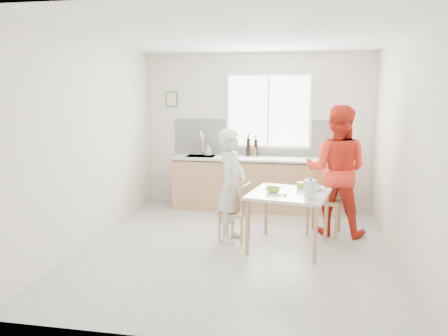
{
  "coord_description": "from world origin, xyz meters",
  "views": [
    {
      "loc": [
        0.81,
        -5.43,
        2.01
      ],
      "look_at": [
        -0.22,
        0.2,
        1.02
      ],
      "focal_mm": 35.0,
      "sensor_mm": 36.0,
      "label": 1
    }
  ],
  "objects_px": {
    "person_white": "(232,186)",
    "wine_bottle_b": "(256,148)",
    "milk_jug": "(310,189)",
    "chair_left": "(239,210)",
    "wine_bottle_a": "(248,147)",
    "person_red": "(336,171)",
    "dining_table": "(289,198)",
    "bowl_green": "(273,190)",
    "bowl_white": "(316,188)",
    "chair_far": "(326,195)"
  },
  "relations": [
    {
      "from": "chair_far",
      "to": "bowl_green",
      "type": "xyz_separation_m",
      "value": [
        -0.71,
        -0.75,
        0.22
      ]
    },
    {
      "from": "person_red",
      "to": "wine_bottle_a",
      "type": "relative_size",
      "value": 5.78
    },
    {
      "from": "wine_bottle_a",
      "to": "chair_left",
      "type": "bearing_deg",
      "value": -86.8
    },
    {
      "from": "chair_far",
      "to": "bowl_green",
      "type": "height_order",
      "value": "chair_far"
    },
    {
      "from": "person_white",
      "to": "wine_bottle_a",
      "type": "height_order",
      "value": "person_white"
    },
    {
      "from": "chair_left",
      "to": "person_red",
      "type": "xyz_separation_m",
      "value": [
        1.31,
        0.59,
        0.48
      ]
    },
    {
      "from": "wine_bottle_b",
      "to": "dining_table",
      "type": "bearing_deg",
      "value": -71.69
    },
    {
      "from": "chair_left",
      "to": "bowl_white",
      "type": "height_order",
      "value": "chair_left"
    },
    {
      "from": "chair_left",
      "to": "wine_bottle_a",
      "type": "bearing_deg",
      "value": -165.75
    },
    {
      "from": "dining_table",
      "to": "wine_bottle_b",
      "type": "xyz_separation_m",
      "value": [
        -0.65,
        1.97,
        0.4
      ]
    },
    {
      "from": "person_white",
      "to": "wine_bottle_b",
      "type": "relative_size",
      "value": 5.12
    },
    {
      "from": "wine_bottle_a",
      "to": "person_red",
      "type": "bearing_deg",
      "value": -40.23
    },
    {
      "from": "person_white",
      "to": "person_red",
      "type": "height_order",
      "value": "person_red"
    },
    {
      "from": "bowl_white",
      "to": "wine_bottle_b",
      "type": "bearing_deg",
      "value": 119.16
    },
    {
      "from": "bowl_green",
      "to": "milk_jug",
      "type": "xyz_separation_m",
      "value": [
        0.47,
        -0.33,
        0.1
      ]
    },
    {
      "from": "chair_far",
      "to": "wine_bottle_a",
      "type": "relative_size",
      "value": 3.12
    },
    {
      "from": "person_red",
      "to": "chair_far",
      "type": "bearing_deg",
      "value": 2.15
    },
    {
      "from": "person_white",
      "to": "wine_bottle_b",
      "type": "xyz_separation_m",
      "value": [
        0.13,
        1.82,
        0.3
      ]
    },
    {
      "from": "bowl_white",
      "to": "bowl_green",
      "type": "bearing_deg",
      "value": -160.09
    },
    {
      "from": "chair_left",
      "to": "person_white",
      "type": "xyz_separation_m",
      "value": [
        -0.1,
        0.02,
        0.33
      ]
    },
    {
      "from": "person_white",
      "to": "bowl_white",
      "type": "distance_m",
      "value": 1.12
    },
    {
      "from": "person_red",
      "to": "milk_jug",
      "type": "distance_m",
      "value": 1.12
    },
    {
      "from": "dining_table",
      "to": "bowl_white",
      "type": "xyz_separation_m",
      "value": [
        0.34,
        0.19,
        0.1
      ]
    },
    {
      "from": "chair_far",
      "to": "milk_jug",
      "type": "distance_m",
      "value": 1.15
    },
    {
      "from": "wine_bottle_a",
      "to": "bowl_white",
      "type": "bearing_deg",
      "value": -57.09
    },
    {
      "from": "person_white",
      "to": "chair_left",
      "type": "bearing_deg",
      "value": -90.0
    },
    {
      "from": "wine_bottle_a",
      "to": "wine_bottle_b",
      "type": "xyz_separation_m",
      "value": [
        0.13,
        0.05,
        -0.01
      ]
    },
    {
      "from": "milk_jug",
      "to": "chair_left",
      "type": "bearing_deg",
      "value": 164.59
    },
    {
      "from": "chair_far",
      "to": "person_red",
      "type": "relative_size",
      "value": 0.54
    },
    {
      "from": "chair_far",
      "to": "wine_bottle_b",
      "type": "bearing_deg",
      "value": 144.31
    },
    {
      "from": "bowl_green",
      "to": "wine_bottle_a",
      "type": "distance_m",
      "value": 2.03
    },
    {
      "from": "chair_far",
      "to": "person_white",
      "type": "relative_size",
      "value": 0.65
    },
    {
      "from": "person_white",
      "to": "bowl_green",
      "type": "height_order",
      "value": "person_white"
    },
    {
      "from": "dining_table",
      "to": "person_white",
      "type": "height_order",
      "value": "person_white"
    },
    {
      "from": "bowl_white",
      "to": "wine_bottle_a",
      "type": "bearing_deg",
      "value": 122.91
    },
    {
      "from": "wine_bottle_b",
      "to": "milk_jug",
      "type": "bearing_deg",
      "value": -68.34
    },
    {
      "from": "milk_jug",
      "to": "wine_bottle_a",
      "type": "relative_size",
      "value": 0.77
    },
    {
      "from": "bowl_green",
      "to": "bowl_white",
      "type": "xyz_separation_m",
      "value": [
        0.55,
        0.2,
        -0.0
      ]
    },
    {
      "from": "wine_bottle_a",
      "to": "person_white",
      "type": "bearing_deg",
      "value": -90.05
    },
    {
      "from": "wine_bottle_a",
      "to": "bowl_green",
      "type": "bearing_deg",
      "value": -73.51
    },
    {
      "from": "chair_far",
      "to": "bowl_green",
      "type": "bearing_deg",
      "value": -122.13
    },
    {
      "from": "chair_left",
      "to": "person_white",
      "type": "height_order",
      "value": "person_white"
    },
    {
      "from": "person_red",
      "to": "milk_jug",
      "type": "xyz_separation_m",
      "value": [
        -0.37,
        -1.06,
        -0.05
      ]
    },
    {
      "from": "person_red",
      "to": "milk_jug",
      "type": "bearing_deg",
      "value": 81.75
    },
    {
      "from": "dining_table",
      "to": "person_red",
      "type": "height_order",
      "value": "person_red"
    },
    {
      "from": "chair_left",
      "to": "wine_bottle_b",
      "type": "relative_size",
      "value": 2.67
    },
    {
      "from": "chair_far",
      "to": "chair_left",
      "type": "bearing_deg",
      "value": -141.54
    },
    {
      "from": "person_red",
      "to": "wine_bottle_a",
      "type": "xyz_separation_m",
      "value": [
        -1.41,
        1.19,
        0.16
      ]
    },
    {
      "from": "person_white",
      "to": "bowl_white",
      "type": "bearing_deg",
      "value": -77.11
    },
    {
      "from": "person_white",
      "to": "milk_jug",
      "type": "relative_size",
      "value": 6.26
    }
  ]
}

